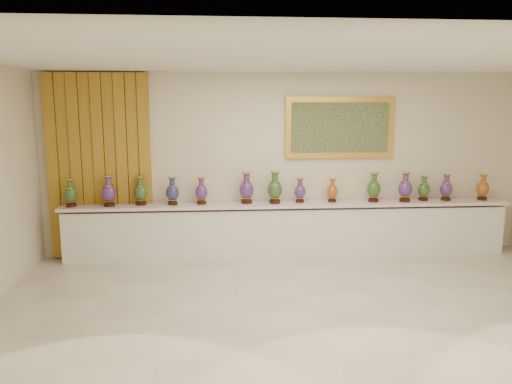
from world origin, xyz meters
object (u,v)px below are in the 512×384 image
counter (288,230)px  vase_1 (109,193)px  vase_2 (141,192)px  vase_0 (71,194)px

counter → vase_1: 2.94m
counter → vase_2: vase_2 is taller
vase_0 → vase_2: vase_2 is taller
vase_0 → vase_2: size_ratio=0.95×
vase_1 → vase_2: bearing=7.8°
counter → vase_2: bearing=179.8°
counter → vase_0: 3.51m
vase_1 → vase_0: bearing=179.5°
vase_0 → vase_2: (1.07, 0.06, 0.01)m
vase_1 → counter: bearing=1.2°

